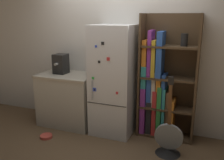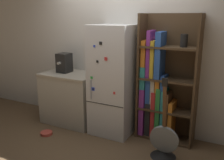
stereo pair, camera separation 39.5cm
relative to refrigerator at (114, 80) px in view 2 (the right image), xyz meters
name	(u,v)px [view 2 (the right image)]	position (x,y,z in m)	size (l,w,h in m)	color
ground_plane	(110,134)	(0.00, -0.14, -0.86)	(16.00, 16.00, 0.00)	brown
wall_back	(123,50)	(0.00, 0.34, 0.44)	(8.00, 0.05, 2.60)	silver
refrigerator	(114,80)	(0.00, 0.00, 0.00)	(0.64, 0.65, 1.73)	silver
bookshelf	(161,88)	(0.72, 0.16, -0.07)	(0.85, 0.36, 1.89)	#4C3823
kitchen_counter	(71,98)	(-0.85, 0.00, -0.42)	(0.96, 0.65, 0.89)	#BCB7A8
espresso_machine	(64,63)	(-0.98, 0.03, 0.19)	(0.21, 0.28, 0.33)	black
guitar	(164,145)	(0.95, -0.39, -0.70)	(0.39, 0.35, 1.13)	black
pet_bowl	(46,133)	(-0.89, -0.62, -0.84)	(0.19, 0.19, 0.05)	#D84C3F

